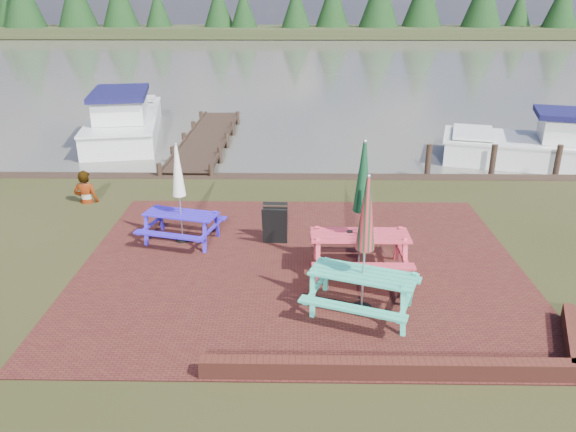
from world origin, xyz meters
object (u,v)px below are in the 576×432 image
(chalkboard, at_px, (275,224))
(person, at_px, (83,171))
(boat_jetty, at_px, (125,122))
(picnic_table_teal, at_px, (364,267))
(jetty, at_px, (207,139))
(picnic_table_red, at_px, (361,228))
(picnic_table_blue, at_px, (181,209))
(boat_near, at_px, (564,148))

(chalkboard, bearing_deg, person, 156.11)
(chalkboard, height_order, boat_jetty, boat_jetty)
(picnic_table_teal, distance_m, chalkboard, 3.37)
(picnic_table_teal, xyz_separation_m, jetty, (-4.56, 12.06, -0.77))
(picnic_table_red, relative_size, boat_jetty, 0.34)
(picnic_table_teal, height_order, picnic_table_blue, picnic_table_teal)
(boat_jetty, bearing_deg, picnic_table_blue, -78.55)
(picnic_table_teal, bearing_deg, picnic_table_red, 106.44)
(picnic_table_teal, relative_size, jetty, 0.28)
(person, bearing_deg, picnic_table_red, 150.64)
(picnic_table_teal, height_order, chalkboard, picnic_table_teal)
(picnic_table_teal, xyz_separation_m, picnic_table_red, (0.11, 1.56, 0.06))
(boat_jetty, bearing_deg, boat_near, -24.01)
(picnic_table_teal, xyz_separation_m, chalkboard, (-1.63, 2.92, -0.42))
(picnic_table_blue, bearing_deg, chalkboard, 13.92)
(picnic_table_red, xyz_separation_m, person, (-6.89, 3.87, -0.06))
(boat_jetty, bearing_deg, picnic_table_red, -66.46)
(picnic_table_blue, xyz_separation_m, boat_jetty, (-4.30, 10.46, -0.34))
(picnic_table_teal, bearing_deg, boat_jetty, 141.18)
(picnic_table_red, distance_m, jetty, 11.53)
(picnic_table_teal, distance_m, jetty, 12.92)
(boat_jetty, distance_m, person, 8.10)
(chalkboard, height_order, jetty, chalkboard)
(picnic_table_red, distance_m, person, 7.90)
(person, bearing_deg, picnic_table_blue, 141.04)
(picnic_table_teal, distance_m, person, 8.69)
(picnic_table_red, relative_size, jetty, 0.30)
(picnic_table_teal, bearing_deg, jetty, 131.03)
(jetty, relative_size, boat_near, 1.15)
(picnic_table_blue, distance_m, chalkboard, 2.12)
(chalkboard, xyz_separation_m, person, (-5.15, 2.51, 0.42))
(picnic_table_blue, bearing_deg, jetty, 110.21)
(picnic_table_blue, xyz_separation_m, boat_near, (11.49, 6.78, -0.39))
(picnic_table_teal, distance_m, boat_near, 12.46)
(picnic_table_blue, distance_m, person, 3.93)
(picnic_table_teal, distance_m, picnic_table_blue, 4.76)
(picnic_table_blue, xyz_separation_m, jetty, (-0.84, 9.10, -0.68))
(person, bearing_deg, boat_jetty, -81.18)
(picnic_table_red, height_order, person, picnic_table_red)
(jetty, distance_m, boat_near, 12.55)
(picnic_table_teal, xyz_separation_m, picnic_table_blue, (-3.73, 2.96, -0.09))
(chalkboard, bearing_deg, boat_near, 38.03)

